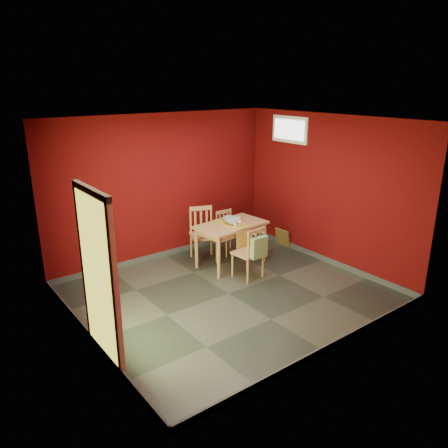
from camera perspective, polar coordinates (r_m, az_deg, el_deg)
ground at (r=7.05m, az=0.59°, el=-9.05°), size 4.50×4.50×0.00m
room_shell at (r=7.03m, az=0.60°, el=-8.69°), size 4.50×4.50×4.50m
doorway at (r=5.27m, az=-16.21°, el=-6.11°), size 0.06×1.01×2.13m
window at (r=8.55m, az=8.56°, el=12.11°), size 0.05×0.90×0.50m
outlet_plate at (r=9.29m, az=0.91°, el=-0.17°), size 0.08×0.02×0.12m
dining_table at (r=7.87m, az=0.95°, el=-0.64°), size 1.31×0.83×0.78m
table_runner at (r=7.77m, az=1.50°, el=-0.59°), size 0.41×0.75×0.37m
chair_far_left at (r=8.19m, az=-2.76°, el=-1.20°), size 0.60×0.60×1.00m
chair_far_right at (r=8.53m, az=0.44°, el=-0.97°), size 0.40×0.40×0.83m
chair_near at (r=7.41m, az=3.37°, el=-3.68°), size 0.47×0.47×0.92m
tote_bag at (r=7.21m, az=4.61°, el=-3.06°), size 0.30×0.18×0.43m
cat at (r=7.78m, az=0.96°, el=0.76°), size 0.42×0.50×0.22m
picture_frame at (r=9.02m, az=7.68°, el=-1.76°), size 0.13×0.35×0.35m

